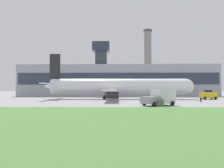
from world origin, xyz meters
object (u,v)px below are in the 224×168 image
airplane (116,87)px  pushback_tug (208,95)px  ground_crew_person (201,97)px  baggage_truck (160,97)px

airplane → pushback_tug: size_ratio=9.98×
airplane → ground_crew_person: 19.05m
pushback_tug → baggage_truck: (-14.76, -18.89, 0.19)m
pushback_tug → ground_crew_person: bearing=-119.8°
airplane → pushback_tug: airplane is taller
pushback_tug → baggage_truck: 23.98m
airplane → ground_crew_person: (15.95, -10.18, -2.18)m
airplane → pushback_tug: (21.15, -1.12, -2.01)m
baggage_truck → ground_crew_person: size_ratio=3.32×
airplane → baggage_truck: size_ratio=6.69×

